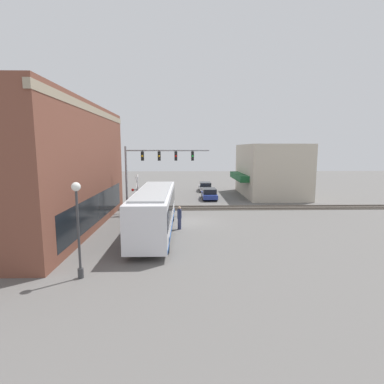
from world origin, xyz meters
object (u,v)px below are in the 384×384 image
object	(u,v)px
pedestrian_at_crossing	(141,204)
pedestrian_near_bus	(179,217)
parked_car_silver	(205,187)
parked_car_blue	(209,194)
crossing_signal	(137,190)
city_bus	(155,209)
streetlamp	(78,222)

from	to	relation	value
pedestrian_at_crossing	pedestrian_near_bus	bearing A→B (deg)	-147.42
pedestrian_at_crossing	parked_car_silver	bearing A→B (deg)	-25.76
parked_car_blue	pedestrian_at_crossing	xyz separation A→B (m)	(-8.12, 7.51, 0.25)
crossing_signal	parked_car_blue	world-z (taller)	crossing_signal
parked_car_silver	pedestrian_at_crossing	world-z (taller)	pedestrian_at_crossing
pedestrian_near_bus	crossing_signal	bearing A→B (deg)	33.62
city_bus	parked_car_silver	size ratio (longest dim) A/B	2.84
streetlamp	pedestrian_near_bus	size ratio (longest dim) A/B	2.58
streetlamp	pedestrian_at_crossing	distance (m)	15.31
parked_car_silver	parked_car_blue	bearing A→B (deg)	180.00
pedestrian_near_bus	city_bus	bearing A→B (deg)	121.95
streetlamp	parked_car_blue	bearing A→B (deg)	-19.67
streetlamp	pedestrian_at_crossing	bearing A→B (deg)	-3.07
streetlamp	parked_car_blue	world-z (taller)	streetlamp
city_bus	crossing_signal	xyz separation A→B (m)	(7.61, 2.47, 0.42)
parked_car_silver	pedestrian_near_bus	size ratio (longest dim) A/B	2.33
city_bus	pedestrian_near_bus	xyz separation A→B (m)	(1.14, -1.83, -0.92)
parked_car_blue	pedestrian_near_bus	xyz separation A→B (m)	(-14.29, 3.57, 0.30)
parked_car_silver	pedestrian_near_bus	world-z (taller)	pedestrian_near_bus
parked_car_blue	parked_car_silver	world-z (taller)	parked_car_blue
pedestrian_at_crossing	city_bus	bearing A→B (deg)	-163.89
city_bus	streetlamp	size ratio (longest dim) A/B	2.57
parked_car_silver	pedestrian_near_bus	distance (m)	22.03
pedestrian_near_bus	pedestrian_at_crossing	bearing A→B (deg)	32.58
parked_car_silver	crossing_signal	bearing A→B (deg)	152.75
city_bus	crossing_signal	world-z (taller)	crossing_signal
city_bus	parked_car_blue	bearing A→B (deg)	-19.28
city_bus	pedestrian_at_crossing	world-z (taller)	city_bus
pedestrian_at_crossing	streetlamp	bearing A→B (deg)	176.93
crossing_signal	pedestrian_at_crossing	distance (m)	1.47
crossing_signal	parked_car_silver	world-z (taller)	crossing_signal
city_bus	streetlamp	world-z (taller)	streetlamp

